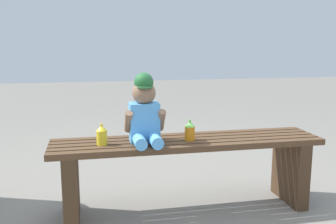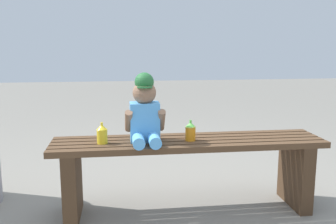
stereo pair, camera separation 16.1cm
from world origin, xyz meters
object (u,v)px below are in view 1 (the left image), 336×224
(child_figure, at_px, (145,112))
(sippy_cup_left, at_px, (102,135))
(sippy_cup_right, at_px, (190,131))
(park_bench, at_px, (187,163))

(child_figure, distance_m, sippy_cup_left, 0.27)
(child_figure, height_order, sippy_cup_right, child_figure)
(park_bench, distance_m, sippy_cup_left, 0.55)
(child_figure, bearing_deg, sippy_cup_left, -178.19)
(park_bench, height_order, sippy_cup_right, sippy_cup_right)
(park_bench, distance_m, sippy_cup_right, 0.21)
(child_figure, bearing_deg, sippy_cup_right, -1.67)
(sippy_cup_right, bearing_deg, park_bench, 103.52)
(sippy_cup_right, bearing_deg, child_figure, 178.33)
(sippy_cup_left, distance_m, sippy_cup_right, 0.52)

